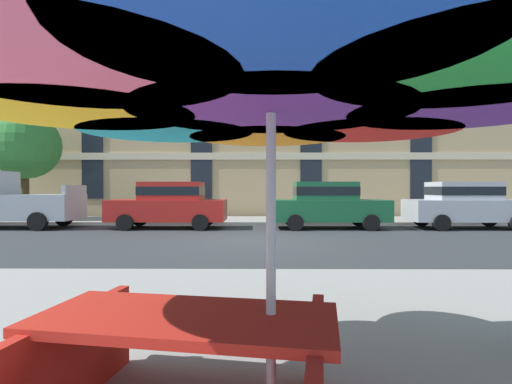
% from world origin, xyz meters
% --- Properties ---
extents(ground_plane, '(120.00, 120.00, 0.00)m').
position_xyz_m(ground_plane, '(0.00, 0.00, 0.00)').
color(ground_plane, '#2D3033').
extents(sidewalk_far, '(56.00, 3.60, 0.12)m').
position_xyz_m(sidewalk_far, '(0.00, 6.80, 0.06)').
color(sidewalk_far, gray).
rests_on(sidewalk_far, ground).
extents(apartment_building, '(45.28, 12.08, 12.80)m').
position_xyz_m(apartment_building, '(0.00, 14.99, 6.40)').
color(apartment_building, tan).
rests_on(apartment_building, ground).
extents(pickup_silver, '(5.10, 2.12, 2.20)m').
position_xyz_m(pickup_silver, '(-9.65, 3.70, 1.03)').
color(pickup_silver, '#A8AAB2').
rests_on(pickup_silver, ground).
extents(sedan_red, '(4.40, 1.98, 1.78)m').
position_xyz_m(sedan_red, '(-3.28, 3.70, 0.95)').
color(sedan_red, '#B21E19').
rests_on(sedan_red, ground).
extents(sedan_green, '(4.40, 1.98, 1.78)m').
position_xyz_m(sedan_green, '(2.77, 3.70, 0.95)').
color(sedan_green, '#195933').
rests_on(sedan_green, ground).
extents(sedan_silver, '(4.40, 1.98, 1.78)m').
position_xyz_m(sedan_silver, '(8.03, 3.70, 0.95)').
color(sedan_silver, '#A8AAB2').
rests_on(sedan_silver, ground).
extents(street_tree_left, '(3.04, 3.04, 5.03)m').
position_xyz_m(street_tree_left, '(-10.59, 6.56, 3.53)').
color(street_tree_left, '#4C3823').
rests_on(street_tree_left, ground).
extents(patio_umbrella, '(3.70, 3.70, 2.52)m').
position_xyz_m(patio_umbrella, '(0.23, -9.00, 2.22)').
color(patio_umbrella, silver).
rests_on(patio_umbrella, ground).
extents(picnic_table, '(2.02, 1.79, 0.77)m').
position_xyz_m(picnic_table, '(-0.28, -9.01, 0.49)').
color(picnic_table, red).
rests_on(picnic_table, ground).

